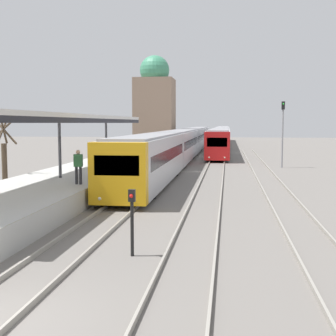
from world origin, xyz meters
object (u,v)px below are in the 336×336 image
at_px(signal_post_near, 132,215).
at_px(signal_mast_far, 283,127).
at_px(train_far, 222,136).
at_px(person_on_platform, 78,165).
at_px(train_near, 186,142).

xyz_separation_m(signal_post_near, signal_mast_far, (7.49, 28.56, 2.35)).
distance_m(train_far, signal_mast_far, 35.59).
xyz_separation_m(person_on_platform, train_near, (2.31, 31.93, -0.15)).
xyz_separation_m(train_near, signal_post_near, (2.07, -40.35, -0.54)).
bearing_deg(train_far, train_near, -99.23).
relative_size(train_far, signal_post_near, 31.65).
bearing_deg(signal_mast_far, signal_post_near, -104.68).
relative_size(person_on_platform, train_near, 0.02).
xyz_separation_m(train_near, train_far, (3.78, 23.29, -0.00)).
bearing_deg(person_on_platform, train_near, 85.87).
height_order(train_far, signal_post_near, train_far).
xyz_separation_m(train_far, signal_post_near, (-1.72, -63.63, -0.54)).
height_order(train_near, signal_post_near, train_near).
relative_size(train_near, signal_mast_far, 11.66).
bearing_deg(train_far, person_on_platform, -96.30).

